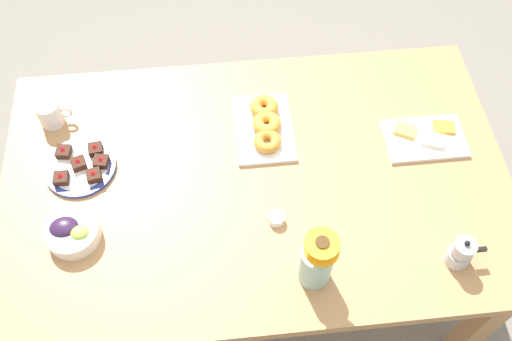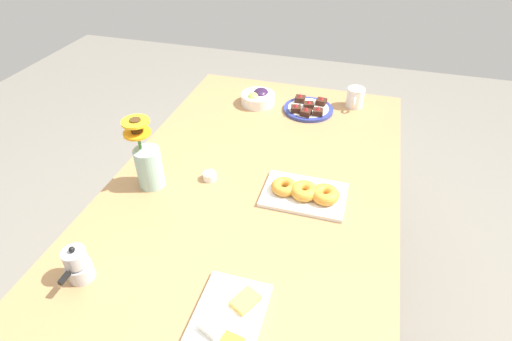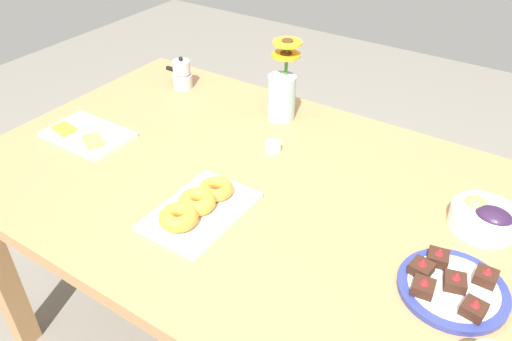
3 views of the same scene
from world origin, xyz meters
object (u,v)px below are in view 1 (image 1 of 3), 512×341
(croissant_platter, at_px, (265,125))
(flower_vase, at_px, (316,263))
(jam_cup_honey, at_px, (277,218))
(coffee_mug, at_px, (50,113))
(dessert_plate, at_px, (81,166))
(dining_table, at_px, (256,191))
(grape_bowl, at_px, (72,232))
(cheese_platter, at_px, (425,138))
(moka_pot, at_px, (461,253))

(croissant_platter, xyz_separation_m, flower_vase, (0.08, -0.53, 0.07))
(croissant_platter, relative_size, jam_cup_honey, 5.83)
(coffee_mug, relative_size, flower_vase, 0.44)
(jam_cup_honey, bearing_deg, dessert_plate, 157.12)
(dining_table, bearing_deg, jam_cup_honey, -74.17)
(grape_bowl, bearing_deg, croissant_platter, 29.23)
(jam_cup_honey, relative_size, dessert_plate, 0.21)
(dining_table, xyz_separation_m, cheese_platter, (0.57, 0.09, 0.10))
(grape_bowl, bearing_deg, dessert_plate, 88.64)
(cheese_platter, relative_size, dessert_plate, 1.15)
(jam_cup_honey, xyz_separation_m, dessert_plate, (-0.59, 0.25, -0.00))
(croissant_platter, relative_size, moka_pot, 2.35)
(cheese_platter, height_order, dessert_plate, dessert_plate)
(jam_cup_honey, distance_m, flower_vase, 0.22)
(coffee_mug, distance_m, grape_bowl, 0.45)
(grape_bowl, xyz_separation_m, jam_cup_honey, (0.60, -0.01, -0.01))
(jam_cup_honey, bearing_deg, flower_vase, -65.91)
(coffee_mug, height_order, jam_cup_honey, coffee_mug)
(flower_vase, distance_m, moka_pot, 0.42)
(jam_cup_honey, distance_m, moka_pot, 0.53)
(dining_table, relative_size, flower_vase, 6.15)
(dining_table, xyz_separation_m, croissant_platter, (0.05, 0.19, 0.11))
(cheese_platter, distance_m, croissant_platter, 0.53)
(grape_bowl, distance_m, dessert_plate, 0.24)
(moka_pot, bearing_deg, dessert_plate, 158.52)
(croissant_platter, bearing_deg, dessert_plate, -170.83)
(dining_table, bearing_deg, croissant_platter, 75.48)
(cheese_platter, distance_m, dessert_plate, 1.12)
(moka_pot, bearing_deg, cheese_platter, 86.98)
(dessert_plate, bearing_deg, moka_pot, -21.48)
(jam_cup_honey, bearing_deg, croissant_platter, 89.47)
(dining_table, height_order, grape_bowl, grape_bowl)
(coffee_mug, xyz_separation_m, moka_pot, (1.20, -0.63, 0.00))
(dining_table, relative_size, moka_pot, 13.45)
(dining_table, height_order, dessert_plate, dessert_plate)
(croissant_platter, bearing_deg, moka_pot, -46.75)
(dessert_plate, bearing_deg, coffee_mug, 117.54)
(cheese_platter, relative_size, croissant_platter, 0.93)
(flower_vase, bearing_deg, cheese_platter, 44.91)
(jam_cup_honey, relative_size, moka_pot, 0.40)
(dining_table, bearing_deg, grape_bowl, -164.85)
(grape_bowl, bearing_deg, dining_table, 15.15)
(dessert_plate, xyz_separation_m, moka_pot, (1.09, -0.43, 0.04))
(grape_bowl, height_order, dessert_plate, grape_bowl)
(cheese_platter, height_order, croissant_platter, croissant_platter)
(grape_bowl, xyz_separation_m, croissant_platter, (0.60, 0.34, -0.01))
(moka_pot, bearing_deg, coffee_mug, 152.30)
(coffee_mug, xyz_separation_m, flower_vase, (0.78, -0.64, 0.05))
(coffee_mug, xyz_separation_m, jam_cup_honey, (0.70, -0.45, -0.03))
(dining_table, height_order, flower_vase, flower_vase)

